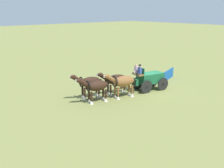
{
  "coord_description": "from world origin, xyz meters",
  "views": [
    {
      "loc": [
        19.51,
        16.33,
        7.58
      ],
      "look_at": [
        4.22,
        -0.78,
        1.2
      ],
      "focal_mm": 43.49,
      "sensor_mm": 36.0,
      "label": 1
    }
  ],
  "objects_px": {
    "draft_horse_lead_off": "(89,83)",
    "show_wagon": "(149,78)",
    "draft_horse_lead_near": "(96,87)",
    "draft_horse_rear_near": "(122,82)",
    "draft_horse_rear_off": "(115,80)"
  },
  "relations": [
    {
      "from": "draft_horse_lead_near",
      "to": "draft_horse_rear_near",
      "type": "bearing_deg",
      "value": 168.17
    },
    {
      "from": "show_wagon",
      "to": "draft_horse_rear_off",
      "type": "distance_m",
      "value": 3.45
    },
    {
      "from": "draft_horse_rear_near",
      "to": "draft_horse_lead_off",
      "type": "distance_m",
      "value": 2.92
    },
    {
      "from": "show_wagon",
      "to": "draft_horse_lead_near",
      "type": "bearing_deg",
      "value": -5.63
    },
    {
      "from": "draft_horse_rear_near",
      "to": "draft_horse_lead_near",
      "type": "distance_m",
      "value": 2.61
    },
    {
      "from": "draft_horse_lead_off",
      "to": "draft_horse_lead_near",
      "type": "bearing_deg",
      "value": 78.1
    },
    {
      "from": "show_wagon",
      "to": "draft_horse_rear_off",
      "type": "height_order",
      "value": "show_wagon"
    },
    {
      "from": "show_wagon",
      "to": "draft_horse_lead_near",
      "type": "xyz_separation_m",
      "value": [
        5.99,
        -0.59,
        0.2
      ]
    },
    {
      "from": "draft_horse_rear_near",
      "to": "show_wagon",
      "type": "bearing_deg",
      "value": 179.09
    },
    {
      "from": "draft_horse_rear_off",
      "to": "draft_horse_lead_off",
      "type": "relative_size",
      "value": 1.04
    },
    {
      "from": "draft_horse_rear_near",
      "to": "draft_horse_rear_off",
      "type": "distance_m",
      "value": 1.31
    },
    {
      "from": "show_wagon",
      "to": "draft_horse_rear_near",
      "type": "distance_m",
      "value": 3.44
    },
    {
      "from": "show_wagon",
      "to": "draft_horse_rear_near",
      "type": "height_order",
      "value": "show_wagon"
    },
    {
      "from": "draft_horse_lead_off",
      "to": "show_wagon",
      "type": "bearing_deg",
      "value": 161.96
    },
    {
      "from": "draft_horse_lead_near",
      "to": "draft_horse_rear_off",
      "type": "bearing_deg",
      "value": -165.27
    }
  ]
}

